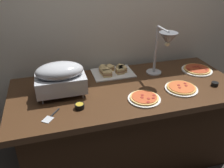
{
  "coord_description": "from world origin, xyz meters",
  "views": [
    {
      "loc": [
        -0.59,
        -1.6,
        1.71
      ],
      "look_at": [
        -0.13,
        0.0,
        0.81
      ],
      "focal_mm": 37.46,
      "sensor_mm": 36.0,
      "label": 1
    }
  ],
  "objects": [
    {
      "name": "buffet_table",
      "position": [
        0.0,
        0.0,
        0.39
      ],
      "size": [
        1.9,
        0.84,
        0.76
      ],
      "color": "#422816",
      "rests_on": "ground_plane"
    },
    {
      "name": "sandwich_platter",
      "position": [
        -0.04,
        0.29,
        0.78
      ],
      "size": [
        0.38,
        0.27,
        0.06
      ],
      "color": "white",
      "rests_on": "buffet_table"
    },
    {
      "name": "back_wall",
      "position": [
        0.0,
        0.5,
        1.2
      ],
      "size": [
        4.4,
        0.04,
        2.4
      ],
      "primitive_type": "cube",
      "color": "beige",
      "rests_on": "ground_plane"
    },
    {
      "name": "pizza_plate_raised_stand",
      "position": [
        0.75,
        0.12,
        0.77
      ],
      "size": [
        0.28,
        0.28,
        0.03
      ],
      "color": "white",
      "rests_on": "buffet_table"
    },
    {
      "name": "serving_spatula",
      "position": [
        -0.63,
        -0.24,
        0.76
      ],
      "size": [
        0.13,
        0.16,
        0.01
      ],
      "color": "#B7BABF",
      "rests_on": "buffet_table"
    },
    {
      "name": "sauce_cup_far",
      "position": [
        -0.43,
        -0.2,
        0.78
      ],
      "size": [
        0.07,
        0.07,
        0.04
      ],
      "color": "black",
      "rests_on": "buffet_table"
    },
    {
      "name": "ground_plane",
      "position": [
        0.0,
        0.0,
        0.0
      ],
      "size": [
        8.0,
        8.0,
        0.0
      ],
      "primitive_type": "plane",
      "color": "#38332D"
    },
    {
      "name": "pizza_plate_center",
      "position": [
        0.06,
        -0.22,
        0.77
      ],
      "size": [
        0.25,
        0.25,
        0.03
      ],
      "color": "white",
      "rests_on": "buffet_table"
    },
    {
      "name": "pizza_plate_front",
      "position": [
        0.41,
        -0.16,
        0.77
      ],
      "size": [
        0.27,
        0.27,
        0.03
      ],
      "color": "white",
      "rests_on": "buffet_table"
    },
    {
      "name": "heat_lamp",
      "position": [
        0.33,
        0.04,
        1.1
      ],
      "size": [
        0.15,
        0.33,
        0.45
      ],
      "color": "#B7BABF",
      "rests_on": "buffet_table"
    },
    {
      "name": "chafing_dish",
      "position": [
        -0.53,
        0.03,
        0.91
      ],
      "size": [
        0.38,
        0.24,
        0.27
      ],
      "color": "#B7BABF",
      "rests_on": "buffet_table"
    },
    {
      "name": "sauce_cup_near",
      "position": [
        0.72,
        -0.18,
        0.78
      ],
      "size": [
        0.06,
        0.06,
        0.03
      ],
      "color": "black",
      "rests_on": "buffet_table"
    }
  ]
}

